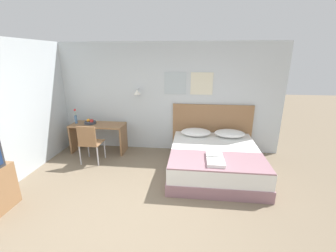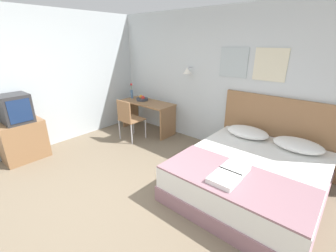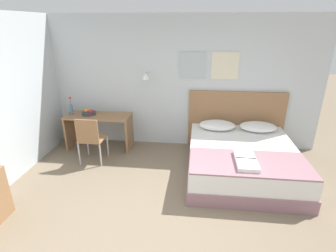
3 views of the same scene
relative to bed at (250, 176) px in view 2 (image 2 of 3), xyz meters
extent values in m
plane|color=#756651|center=(-1.27, -1.66, -0.26)|extent=(24.00, 24.00, 0.00)
cube|color=silver|center=(-1.27, 1.12, 1.07)|extent=(5.81, 0.06, 2.65)
cube|color=#A8B7BC|center=(-0.92, 1.08, 1.44)|extent=(0.52, 0.02, 0.52)
cube|color=beige|center=(-0.29, 1.08, 1.44)|extent=(0.52, 0.02, 0.52)
cylinder|color=#B2B2B7|center=(-1.82, 1.01, 1.29)|extent=(0.02, 0.16, 0.02)
cone|color=white|center=(-1.82, 0.92, 1.24)|extent=(0.17, 0.17, 0.12)
cube|color=silver|center=(-3.81, -1.78, 1.07)|extent=(0.06, 5.75, 2.65)
cube|color=gray|center=(0.00, 0.00, -0.15)|extent=(1.81, 2.06, 0.22)
cube|color=white|center=(0.00, 0.00, 0.11)|extent=(1.78, 2.02, 0.30)
cube|color=#8E6642|center=(0.00, 1.06, 0.35)|extent=(1.93, 0.06, 1.21)
ellipsoid|color=white|center=(-0.39, 0.74, 0.34)|extent=(0.70, 0.47, 0.16)
ellipsoid|color=white|center=(0.39, 0.74, 0.34)|extent=(0.70, 0.47, 0.16)
cube|color=gray|center=(0.00, -0.60, 0.27)|extent=(1.76, 0.82, 0.02)
cube|color=white|center=(-0.06, -0.45, 0.32)|extent=(0.30, 0.29, 0.06)
cube|color=white|center=(-0.05, -0.74, 0.32)|extent=(0.30, 0.34, 0.06)
cube|color=#8E6642|center=(-2.80, 0.72, 0.45)|extent=(1.31, 0.55, 0.03)
cube|color=#8E6642|center=(-3.44, 0.72, 0.09)|extent=(0.04, 0.51, 0.69)
cube|color=#8E6642|center=(-2.17, 0.72, 0.09)|extent=(0.04, 0.51, 0.69)
cube|color=#8E6642|center=(-2.72, 0.16, 0.20)|extent=(0.44, 0.44, 0.02)
cube|color=#8E6642|center=(-2.72, -0.04, 0.43)|extent=(0.41, 0.03, 0.44)
cylinder|color=#B7B7BC|center=(-2.93, 0.37, -0.03)|extent=(0.03, 0.03, 0.44)
cylinder|color=#B7B7BC|center=(-2.52, 0.37, -0.03)|extent=(0.03, 0.03, 0.44)
cylinder|color=#B7B7BC|center=(-2.93, -0.04, -0.03)|extent=(0.03, 0.03, 0.44)
cylinder|color=#B7B7BC|center=(-2.52, -0.04, -0.03)|extent=(0.03, 0.03, 0.44)
cylinder|color=#333842|center=(-3.00, 0.74, 0.49)|extent=(0.28, 0.28, 0.05)
sphere|color=red|center=(-2.94, 0.72, 0.54)|extent=(0.09, 0.09, 0.09)
sphere|color=orange|center=(-3.05, 0.76, 0.54)|extent=(0.09, 0.09, 0.09)
cylinder|color=#4C7099|center=(-3.36, 0.73, 0.56)|extent=(0.06, 0.06, 0.20)
cylinder|color=#3D7538|center=(-3.36, 0.73, 0.73)|extent=(0.01, 0.01, 0.14)
sphere|color=#DB3838|center=(-3.36, 0.73, 0.80)|extent=(0.06, 0.06, 0.06)
cube|color=#8E6642|center=(-3.53, -1.73, 0.10)|extent=(0.46, 0.71, 0.72)
cube|color=#2D2D30|center=(-3.53, -1.73, 0.71)|extent=(0.44, 0.44, 0.50)
cube|color=navy|center=(-3.31, -1.73, 0.71)|extent=(0.01, 0.35, 0.39)
camera|label=1|loc=(-0.47, -4.33, 2.08)|focal=24.00mm
camera|label=2|loc=(0.88, -2.84, 1.82)|focal=24.00mm
camera|label=3|loc=(-0.82, -4.13, 2.20)|focal=28.00mm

